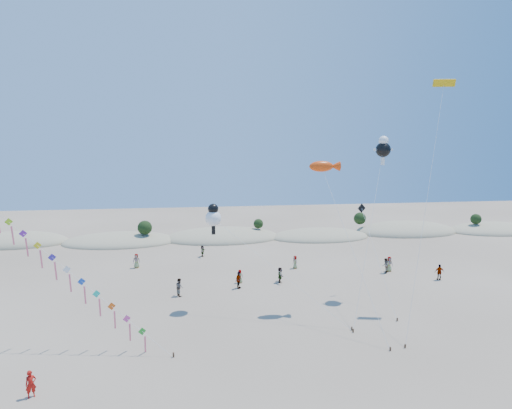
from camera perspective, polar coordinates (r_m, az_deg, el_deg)
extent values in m
plane|color=#7D6A56|center=(28.04, 1.41, -25.40)|extent=(160.00, 160.00, 0.00)
ellipsoid|color=tan|center=(76.16, -29.46, -4.56)|extent=(16.00, 8.80, 3.60)
ellipsoid|color=black|center=(75.97, -29.51, -3.83)|extent=(12.80, 5.76, 0.64)
ellipsoid|color=tan|center=(70.45, -17.66, -4.84)|extent=(17.60, 9.68, 3.00)
ellipsoid|color=black|center=(70.27, -17.69, -4.18)|extent=(14.08, 6.34, 0.70)
ellipsoid|color=tan|center=(70.17, -4.54, -4.51)|extent=(19.00, 10.45, 3.40)
ellipsoid|color=black|center=(69.97, -4.55, -3.77)|extent=(15.20, 6.84, 0.76)
ellipsoid|color=tan|center=(71.49, 8.47, -4.34)|extent=(16.40, 9.02, 2.80)
ellipsoid|color=black|center=(71.33, 8.48, -3.73)|extent=(13.12, 5.90, 0.66)
ellipsoid|color=tan|center=(79.02, 19.33, -3.51)|extent=(18.00, 9.90, 3.80)
ellipsoid|color=black|center=(78.82, 19.36, -2.76)|extent=(14.40, 6.48, 0.72)
ellipsoid|color=tan|center=(86.50, 29.19, -3.11)|extent=(16.80, 9.24, 3.00)
ellipsoid|color=black|center=(86.36, 29.22, -2.57)|extent=(13.44, 6.05, 0.67)
sphere|color=black|center=(68.19, -14.61, -3.01)|extent=(2.20, 2.20, 2.20)
sphere|color=black|center=(70.38, 0.32, -2.58)|extent=(1.60, 1.60, 1.60)
sphere|color=black|center=(76.28, 13.68, -1.82)|extent=(2.10, 2.10, 2.10)
sphere|color=black|center=(83.45, 27.27, -1.74)|extent=(1.80, 1.80, 1.80)
cube|color=#3F2D1E|center=(33.61, -10.94, -19.09)|extent=(0.12, 0.12, 0.35)
cube|color=green|center=(33.92, -14.95, -16.02)|extent=(1.13, 0.44, 1.19)
cube|color=#E86182|center=(34.40, -14.55, -17.66)|extent=(0.19, 0.45, 1.55)
cube|color=#E8499E|center=(34.12, -16.85, -14.37)|extent=(1.13, 0.44, 1.19)
cube|color=#E86182|center=(34.57, -16.45, -16.03)|extent=(0.19, 0.45, 1.55)
cube|color=#F95C15|center=(34.39, -18.71, -12.72)|extent=(1.13, 0.44, 1.19)
cube|color=#E86182|center=(34.81, -18.30, -14.39)|extent=(0.19, 0.45, 1.55)
cube|color=#1ACAAA|center=(34.72, -20.50, -11.10)|extent=(1.13, 0.44, 1.19)
cube|color=#E86182|center=(35.10, -20.10, -12.77)|extent=(0.19, 0.45, 1.55)
cube|color=blue|center=(35.12, -22.24, -9.49)|extent=(1.13, 0.44, 1.19)
cube|color=#E86182|center=(35.46, -21.84, -11.17)|extent=(0.19, 0.45, 1.55)
cube|color=white|center=(35.56, -23.93, -7.92)|extent=(1.13, 0.44, 1.19)
cube|color=#E86182|center=(35.87, -23.52, -9.59)|extent=(0.19, 0.45, 1.55)
cube|color=#3C28A3|center=(36.07, -25.55, -6.38)|extent=(1.13, 0.44, 1.19)
cube|color=#E86182|center=(36.34, -25.15, -8.04)|extent=(0.19, 0.45, 1.55)
cube|color=yellow|center=(36.62, -27.12, -4.88)|extent=(1.13, 0.44, 1.19)
cube|color=#E86182|center=(36.86, -26.72, -6.53)|extent=(0.19, 0.45, 1.55)
cube|color=purple|center=(37.23, -28.64, -3.42)|extent=(1.13, 0.44, 1.19)
cube|color=#E86182|center=(37.43, -28.24, -5.06)|extent=(0.19, 0.45, 1.55)
cube|color=#A7E91B|center=(37.89, -30.10, -2.01)|extent=(1.13, 0.44, 1.19)
cube|color=#E86182|center=(38.06, -29.70, -3.63)|extent=(0.19, 0.45, 1.55)
cube|color=#3F2D1E|center=(35.42, 17.47, -17.88)|extent=(0.10, 0.10, 0.30)
cylinder|color=silver|center=(36.96, 12.71, -5.81)|extent=(2.77, 9.92, 13.35)
ellipsoid|color=#DF3F0B|center=(40.19, 8.70, 5.05)|extent=(2.30, 1.01, 1.01)
cone|color=#DF3F0B|center=(40.57, 10.45, 5.04)|extent=(0.92, 0.92, 0.92)
cube|color=#3F2D1E|center=(37.99, 12.65, -15.83)|extent=(0.10, 0.10, 0.30)
cylinder|color=silver|center=(38.29, 3.04, -8.86)|extent=(11.16, 7.10, 8.54)
sphere|color=white|center=(40.10, -5.72, -1.84)|extent=(1.48, 1.48, 1.48)
sphere|color=black|center=(39.95, -5.74, -0.59)|extent=(0.98, 0.98, 0.98)
cube|color=black|center=(40.32, -5.70, -3.43)|extent=(0.35, 0.18, 0.80)
cube|color=#3F2D1E|center=(37.63, 12.83, -16.08)|extent=(0.10, 0.10, 0.30)
cylinder|color=silver|center=(40.55, 14.91, -3.58)|extent=(6.10, 9.20, 14.82)
sphere|color=black|center=(45.14, 16.59, 7.01)|extent=(1.50, 1.50, 1.50)
sphere|color=white|center=(45.13, 16.64, 8.15)|extent=(0.98, 0.98, 0.98)
cube|color=white|center=(45.17, 16.53, 5.56)|extent=(0.35, 0.18, 0.80)
cube|color=white|center=(44.85, 15.77, 7.04)|extent=(0.60, 0.15, 0.25)
cube|color=white|center=(45.43, 17.40, 6.99)|extent=(0.60, 0.15, 0.25)
cube|color=#3F2D1E|center=(36.18, 19.26, -17.38)|extent=(0.10, 0.10, 0.30)
cylinder|color=silver|center=(39.11, 21.79, 0.32)|extent=(7.66, 9.64, 21.06)
cube|color=#DAA50B|center=(45.19, 23.79, 14.61)|extent=(2.05, 0.84, 0.72)
cube|color=black|center=(45.20, 23.78, 14.61)|extent=(1.98, 0.52, 0.19)
cube|color=#3F2D1E|center=(40.73, 18.32, -14.35)|extent=(0.10, 0.10, 0.30)
cylinder|color=silver|center=(42.89, 15.94, -7.12)|extent=(0.31, 8.37, 8.78)
cube|color=black|center=(45.71, 13.90, -0.48)|extent=(0.96, 0.28, 0.99)
imported|color=#AA130D|center=(31.62, -27.83, -20.42)|extent=(0.75, 0.67, 1.72)
imported|color=slate|center=(45.04, -10.18, -10.79)|extent=(1.00, 1.10, 1.83)
imported|color=slate|center=(48.28, -2.16, -9.55)|extent=(0.76, 0.51, 1.51)
imported|color=slate|center=(46.51, -2.34, -10.04)|extent=(1.00, 1.13, 1.84)
imported|color=slate|center=(53.77, 5.24, -7.65)|extent=(0.72, 0.90, 1.60)
imported|color=slate|center=(48.42, 3.23, -9.36)|extent=(0.58, 1.63, 1.73)
imported|color=slate|center=(53.93, 16.86, -7.82)|extent=(1.03, 1.10, 1.80)
imported|color=slate|center=(55.75, -15.65, -7.24)|extent=(0.92, 0.64, 1.80)
imported|color=slate|center=(53.44, 23.27, -8.29)|extent=(1.13, 0.62, 1.82)
imported|color=slate|center=(54.81, 17.33, -7.57)|extent=(0.94, 0.67, 1.81)
imported|color=slate|center=(59.31, -7.14, -6.18)|extent=(0.79, 1.50, 1.55)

